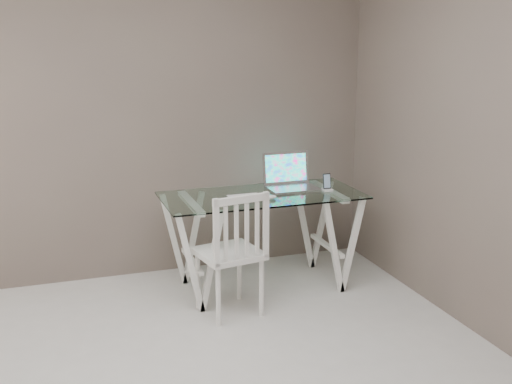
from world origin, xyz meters
TOP-DOWN VIEW (x-y plane):
  - room at (-0.06, 0.02)m, footprint 4.50×4.52m
  - desk at (0.92, 1.64)m, footprint 1.50×0.70m
  - chair at (0.56, 1.21)m, footprint 0.48×0.48m
  - laptop at (1.20, 1.78)m, footprint 0.38×0.31m
  - keyboard at (0.77, 1.63)m, footprint 0.26×0.11m
  - mouse at (0.93, 1.49)m, footprint 0.10×0.06m
  - phone_dock at (1.43, 1.59)m, footprint 0.07×0.07m

SIDE VIEW (x-z plane):
  - desk at x=0.92m, z-range 0.01..0.76m
  - chair at x=0.56m, z-range 0.05..0.95m
  - keyboard at x=0.77m, z-range 0.75..0.75m
  - mouse at x=0.93m, z-range 0.75..0.78m
  - phone_dock at x=1.43m, z-range 0.72..0.85m
  - laptop at x=1.20m, z-range 0.68..0.94m
  - room at x=-0.06m, z-range 0.36..3.07m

